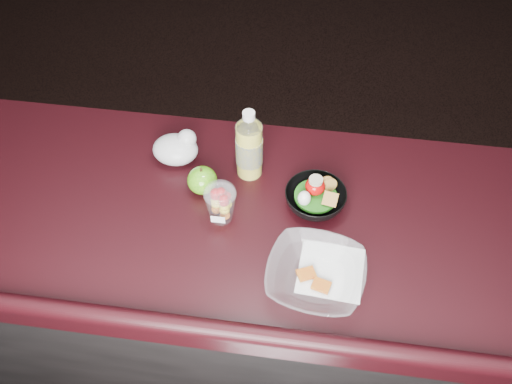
# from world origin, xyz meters

# --- Properties ---
(room_shell) EXTENTS (8.00, 8.00, 8.00)m
(room_shell) POSITION_xyz_m (0.00, 0.00, 1.83)
(room_shell) COLOR black
(room_shell) RESTS_ON ground
(counter) EXTENTS (4.06, 0.71, 1.02)m
(counter) POSITION_xyz_m (0.00, 0.30, 0.51)
(counter) COLOR black
(counter) RESTS_ON ground
(lemonade_bottle) EXTENTS (0.08, 0.08, 0.23)m
(lemonade_bottle) POSITION_xyz_m (-0.02, 0.46, 1.12)
(lemonade_bottle) COLOR yellow
(lemonade_bottle) RESTS_ON counter
(fruit_cup) EXTENTS (0.09, 0.09, 0.12)m
(fruit_cup) POSITION_xyz_m (-0.07, 0.28, 1.08)
(fruit_cup) COLOR white
(fruit_cup) RESTS_ON counter
(green_apple) EXTENTS (0.08, 0.08, 0.09)m
(green_apple) POSITION_xyz_m (-0.14, 0.37, 1.06)
(green_apple) COLOR #2D840F
(green_apple) RESTS_ON counter
(plastic_bag) EXTENTS (0.13, 0.11, 0.10)m
(plastic_bag) POSITION_xyz_m (-0.24, 0.48, 1.06)
(plastic_bag) COLOR silver
(plastic_bag) RESTS_ON counter
(snack_bowl) EXTENTS (0.20, 0.20, 0.09)m
(snack_bowl) POSITION_xyz_m (0.17, 0.36, 1.05)
(snack_bowl) COLOR black
(snack_bowl) RESTS_ON counter
(takeout_bowl) EXTENTS (0.27, 0.27, 0.06)m
(takeout_bowl) POSITION_xyz_m (0.19, 0.12, 1.05)
(takeout_bowl) COLOR silver
(takeout_bowl) RESTS_ON counter
(paper_napkin) EXTENTS (0.17, 0.17, 0.00)m
(paper_napkin) POSITION_xyz_m (0.23, 0.15, 1.02)
(paper_napkin) COLOR white
(paper_napkin) RESTS_ON counter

